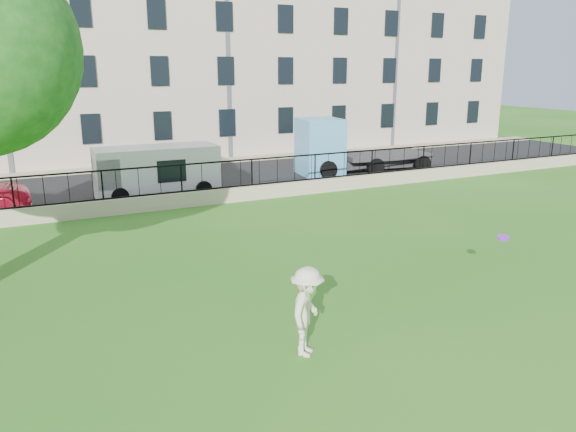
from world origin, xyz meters
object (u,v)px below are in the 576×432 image
man (307,312)px  frisbee (503,238)px  white_van (157,172)px  blue_truck (363,145)px

man → frisbee: size_ratio=6.54×
frisbee → white_van: white_van is taller
frisbee → white_van: (-4.39, 14.91, -0.55)m
man → frisbee: 5.20m
man → blue_truck: 19.98m
man → frisbee: bearing=-46.3°
white_van → blue_truck: 11.19m
white_van → man: bearing=-91.6°
frisbee → blue_truck: 17.28m
frisbee → blue_truck: blue_truck is taller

